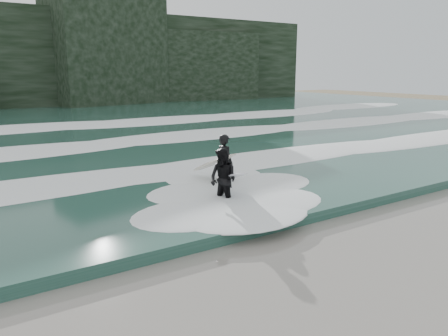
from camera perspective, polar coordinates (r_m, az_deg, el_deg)
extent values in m
plane|color=olive|center=(9.30, 20.73, -13.16)|extent=(120.00, 120.00, 0.00)
cube|color=#234C41|center=(34.70, -21.40, 5.57)|extent=(90.00, 52.00, 0.30)
cube|color=black|center=(51.27, -25.92, 12.65)|extent=(70.00, 9.00, 10.00)
ellipsoid|color=white|center=(15.83, -6.17, -0.25)|extent=(60.00, 3.20, 0.20)
ellipsoid|color=white|center=(22.19, -14.41, 3.20)|extent=(60.00, 4.00, 0.24)
ellipsoid|color=white|center=(30.78, -19.88, 5.45)|extent=(60.00, 4.80, 0.30)
imported|color=black|center=(14.33, 0.11, 0.69)|extent=(0.53, 0.74, 1.89)
ellipsoid|color=silver|center=(14.15, -1.36, 0.69)|extent=(0.85, 2.26, 1.02)
imported|color=black|center=(12.35, -0.12, -1.54)|extent=(0.90, 1.03, 1.78)
ellipsoid|color=white|center=(12.56, 1.48, -0.99)|extent=(1.06, 1.88, 0.64)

